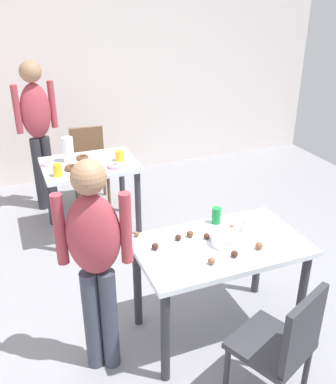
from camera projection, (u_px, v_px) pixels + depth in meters
The scene contains 30 objects.
ground_plane at pixel (198, 322), 3.29m from camera, with size 6.40×6.40×0.00m, color gray.
wall_back at pixel (91, 76), 5.41m from camera, with size 6.40×0.10×2.60m, color silver.
dining_table_near at pixel (220, 258), 2.96m from camera, with size 1.14×0.68×0.75m.
dining_table_far at pixel (91, 175), 4.29m from camera, with size 0.91×0.69×0.75m.
chair_near_table at pixel (283, 343), 2.44m from camera, with size 0.53×0.53×0.87m.
chair_far_table at pixel (89, 161), 4.97m from camera, with size 0.44×0.44×0.87m.
person_girl_near at pixel (95, 254), 2.56m from camera, with size 0.45×0.29×1.48m.
person_adult_far at pixel (37, 123), 4.59m from camera, with size 0.45×0.27×1.65m.
mixing_bowl at pixel (227, 239), 2.89m from camera, with size 0.20×0.20×0.08m, color white.
soda_can at pixel (216, 216), 3.14m from camera, with size 0.07×0.07×0.12m, color #198438.
fork_near at pixel (168, 265), 2.68m from camera, with size 0.17×0.02×0.01m, color silver.
cup_near_0 at pixel (247, 225), 3.02m from camera, with size 0.08×0.08×0.11m, color white.
cake_ball_0 at pixel (259, 246), 2.84m from camera, with size 0.05×0.05×0.05m, color brown.
cake_ball_1 at pixel (211, 261), 2.68m from camera, with size 0.05×0.05×0.05m, color brown.
cake_ball_2 at pixel (136, 234), 2.98m from camera, with size 0.04×0.04×0.04m, color brown.
cake_ball_3 at pixel (234, 254), 2.75m from camera, with size 0.05×0.05×0.05m, color #3D2319.
cake_ball_4 at pixel (231, 228), 3.05m from camera, with size 0.05×0.05×0.05m, color brown.
cake_ball_5 at pixel (190, 234), 2.98m from camera, with size 0.05×0.05×0.05m, color brown.
cake_ball_6 at pixel (178, 237), 2.94m from camera, with size 0.04×0.04×0.04m, color #3D2319.
cake_ball_7 at pixel (155, 246), 2.83m from camera, with size 0.05×0.05×0.05m, color #3D2319.
cake_ball_8 at pixel (207, 236), 2.95m from camera, with size 0.04×0.04×0.04m, color #3D2319.
pitcher_far at pixel (68, 149), 4.22m from camera, with size 0.11×0.11×0.25m, color white.
cup_far_0 at pixel (119, 156), 4.27m from camera, with size 0.09×0.09×0.10m, color yellow.
cup_far_1 at pixel (58, 170), 3.92m from camera, with size 0.08×0.08×0.12m, color yellow.
donut_far_0 at pixel (82, 157), 4.32m from camera, with size 0.13×0.13×0.04m, color brown.
donut_far_1 at pixel (46, 164), 4.18m from camera, with size 0.10×0.10×0.03m, color pink.
donut_far_2 at pixel (78, 173), 3.96m from camera, with size 0.12×0.12×0.04m, color brown.
donut_far_3 at pixel (95, 169), 4.05m from camera, with size 0.13×0.13×0.04m, color gold.
donut_far_4 at pixel (114, 165), 4.12m from camera, with size 0.13×0.13×0.04m, color pink.
donut_far_5 at pixel (72, 168), 4.07m from camera, with size 0.14×0.14×0.04m, color brown.
Camera 1 is at (-1.16, -2.28, 2.32)m, focal length 40.44 mm.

